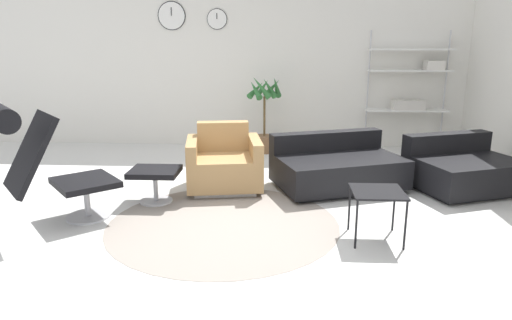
{
  "coord_description": "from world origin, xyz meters",
  "views": [
    {
      "loc": [
        0.46,
        -4.54,
        1.73
      ],
      "look_at": [
        0.22,
        0.03,
        0.55
      ],
      "focal_mm": 32.0,
      "sensor_mm": 36.0,
      "label": 1
    }
  ],
  "objects": [
    {
      "name": "couch_second",
      "position": [
        2.67,
        0.87,
        0.24
      ],
      "size": [
        1.43,
        1.28,
        0.63
      ],
      "rotation": [
        0.0,
        0.0,
        3.48
      ],
      "color": "black",
      "rests_on": "ground_plane"
    },
    {
      "name": "lounge_chair",
      "position": [
        -1.77,
        -0.52,
        0.72
      ],
      "size": [
        1.17,
        1.12,
        1.2
      ],
      "rotation": [
        0.0,
        0.0,
        -0.85
      ],
      "color": "#BCBCC1",
      "rests_on": "ground_plane"
    },
    {
      "name": "ground_plane",
      "position": [
        0.0,
        0.0,
        0.0
      ],
      "size": [
        12.0,
        12.0,
        0.0
      ],
      "primitive_type": "plane",
      "color": "silver"
    },
    {
      "name": "ottoman",
      "position": [
        -0.91,
        0.22,
        0.29
      ],
      "size": [
        0.53,
        0.45,
        0.38
      ],
      "color": "#BCBCC1",
      "rests_on": "ground_plane"
    },
    {
      "name": "couch_low",
      "position": [
        1.16,
        0.88,
        0.24
      ],
      "size": [
        1.71,
        1.38,
        0.63
      ],
      "rotation": [
        0.0,
        0.0,
        3.48
      ],
      "color": "black",
      "rests_on": "ground_plane"
    },
    {
      "name": "wall_back",
      "position": [
        -0.0,
        3.24,
        1.4
      ],
      "size": [
        12.0,
        0.09,
        2.8
      ],
      "color": "silver",
      "rests_on": "ground_plane"
    },
    {
      "name": "shelf_unit",
      "position": [
        2.6,
        3.02,
        1.06
      ],
      "size": [
        1.31,
        0.28,
        1.92
      ],
      "color": "#BCBCC1",
      "rests_on": "ground_plane"
    },
    {
      "name": "potted_plant",
      "position": [
        0.21,
        2.69,
        0.53
      ],
      "size": [
        0.58,
        0.55,
        1.25
      ],
      "color": "brown",
      "rests_on": "ground_plane"
    },
    {
      "name": "armchair_red",
      "position": [
        -0.21,
        0.75,
        0.29
      ],
      "size": [
        0.98,
        0.91,
        0.78
      ],
      "rotation": [
        0.0,
        0.0,
        3.3
      ],
      "color": "silver",
      "rests_on": "ground_plane"
    },
    {
      "name": "round_rug",
      "position": [
        -0.08,
        -0.37,
        0.0
      ],
      "size": [
        2.27,
        2.27,
        0.01
      ],
      "color": "gray",
      "rests_on": "ground_plane"
    },
    {
      "name": "side_table",
      "position": [
        1.33,
        -0.65,
        0.41
      ],
      "size": [
        0.46,
        0.46,
        0.46
      ],
      "color": "black",
      "rests_on": "ground_plane"
    }
  ]
}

